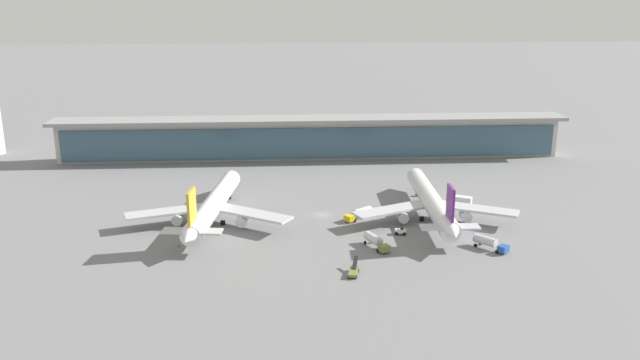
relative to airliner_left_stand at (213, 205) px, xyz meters
The scene contains 11 objects.
ground_plane 29.81m from the airliner_left_stand, ahead, with size 1200.00×1200.00×0.00m, color slate.
airliner_left_stand is the anchor object (origin of this frame).
airliner_centre_stand 58.02m from the airliner_left_stand, ahead, with size 43.95×57.08×15.22m.
service_truck_near_nose_blue 70.70m from the airliner_left_stand, 18.66° to the right, with size 7.44×7.88×2.95m.
service_truck_under_wing_yellow 69.23m from the airliner_left_stand, ahead, with size 7.50×5.56×3.10m.
service_truck_mid_apron_yellow 38.90m from the airliner_left_stand, ahead, with size 8.17×7.05×2.95m.
service_truck_by_tail_olive 48.43m from the airliner_left_stand, 46.40° to the right, with size 3.02×6.92×2.70m.
service_truck_on_taxiway_olive 45.02m from the airliner_left_stand, 26.44° to the right, with size 5.59×8.76×2.95m.
service_truck_at_far_stand_white 49.33m from the airliner_left_stand, 13.76° to the right, with size 3.14×2.24×2.05m.
terminal_building 73.78m from the airliner_left_stand, 66.77° to the left, with size 183.60×12.80×15.20m.
safety_cone_alpha 18.04m from the airliner_left_stand, 113.08° to the right, with size 0.62×0.62×0.70m.
Camera 1 is at (-11.00, -168.60, 59.15)m, focal length 36.74 mm.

